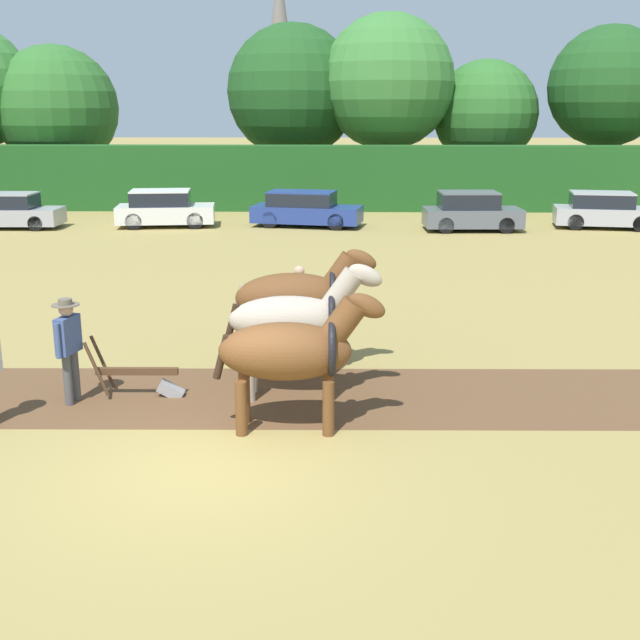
{
  "coord_description": "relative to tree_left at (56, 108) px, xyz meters",
  "views": [
    {
      "loc": [
        1.84,
        -10.09,
        4.85
      ],
      "look_at": [
        1.54,
        3.92,
        1.1
      ],
      "focal_mm": 45.0,
      "sensor_mm": 36.0,
      "label": 1
    }
  ],
  "objects": [
    {
      "name": "ground_plane",
      "position": [
        12.74,
        -32.39,
        -4.73
      ],
      "size": [
        240.0,
        240.0,
        0.0
      ],
      "primitive_type": "plane",
      "color": "#998447"
    },
    {
      "name": "plowed_furrow_strip",
      "position": [
        10.75,
        -29.52,
        -4.73
      ],
      "size": [
        20.25,
        3.3,
        0.01
      ],
      "primitive_type": "cube",
      "rotation": [
        0.0,
        0.0,
        0.02
      ],
      "color": "brown",
      "rests_on": "ground"
    },
    {
      "name": "hedgerow",
      "position": [
        12.74,
        -3.84,
        -3.21
      ],
      "size": [
        55.78,
        1.52,
        3.05
      ],
      "primitive_type": "cube",
      "color": "#1E511E",
      "rests_on": "ground"
    },
    {
      "name": "tree_left",
      "position": [
        0.0,
        0.0,
        0.0
      ],
      "size": [
        6.34,
        6.34,
        7.91
      ],
      "color": "#423323",
      "rests_on": "ground"
    },
    {
      "name": "tree_center_left",
      "position": [
        12.21,
        1.01,
        0.84
      ],
      "size": [
        6.9,
        6.9,
        9.03
      ],
      "color": "#423323",
      "rests_on": "ground"
    },
    {
      "name": "tree_center",
      "position": [
        17.1,
        -0.2,
        1.28
      ],
      "size": [
        6.76,
        6.76,
        9.4
      ],
      "color": "#423323",
      "rests_on": "ground"
    },
    {
      "name": "tree_center_right",
      "position": [
        22.23,
        0.64,
        -0.25
      ],
      "size": [
        5.42,
        5.42,
        7.2
      ],
      "color": "brown",
      "rests_on": "ground"
    },
    {
      "name": "tree_right",
      "position": [
        28.12,
        -0.43,
        1.04
      ],
      "size": [
        5.97,
        5.97,
        8.78
      ],
      "color": "#4C3823",
      "rests_on": "ground"
    },
    {
      "name": "church_spire",
      "position": [
        9.0,
        37.9,
        4.64
      ],
      "size": [
        2.76,
        2.76,
        17.91
      ],
      "color": "gray",
      "rests_on": "ground"
    },
    {
      "name": "draft_horse_lead_left",
      "position": [
        13.91,
        -30.9,
        -3.48
      ],
      "size": [
        2.68,
        0.97,
        2.24
      ],
      "rotation": [
        0.0,
        0.0,
        0.02
      ],
      "color": "brown",
      "rests_on": "ground"
    },
    {
      "name": "draft_horse_lead_right",
      "position": [
        13.9,
        -29.47,
        -3.37
      ],
      "size": [
        2.74,
        0.87,
        2.41
      ],
      "rotation": [
        0.0,
        0.0,
        0.02
      ],
      "color": "#B2A38E",
      "rests_on": "ground"
    },
    {
      "name": "draft_horse_trail_left",
      "position": [
        13.86,
        -28.05,
        -3.33
      ],
      "size": [
        2.77,
        1.02,
        2.4
      ],
      "rotation": [
        0.0,
        0.0,
        0.02
      ],
      "color": "brown",
      "rests_on": "ground"
    },
    {
      "name": "plow",
      "position": [
        11.29,
        -29.52,
        -4.42
      ],
      "size": [
        1.65,
        0.47,
        1.13
      ],
      "rotation": [
        0.0,
        0.0,
        0.02
      ],
      "color": "#4C331E",
      "rests_on": "ground"
    },
    {
      "name": "farmer_at_plow",
      "position": [
        10.14,
        -29.85,
        -3.66
      ],
      "size": [
        0.45,
        0.68,
        1.8
      ],
      "rotation": [
        0.0,
        0.0,
        -0.24
      ],
      "color": "#4C4C4C",
      "rests_on": "ground"
    },
    {
      "name": "farmer_beside_team",
      "position": [
        13.79,
        -26.08,
        -3.8
      ],
      "size": [
        0.55,
        0.44,
        1.63
      ],
      "rotation": [
        0.0,
        0.0,
        0.94
      ],
      "color": "#38332D",
      "rests_on": "ground"
    },
    {
      "name": "parked_car_left",
      "position": [
        1.18,
        -10.07,
        -4.04
      ],
      "size": [
        4.05,
        1.75,
        1.44
      ],
      "rotation": [
        0.0,
        0.0,
        0.01
      ],
      "color": "#9E9EA8",
      "rests_on": "ground"
    },
    {
      "name": "parked_car_center_left",
      "position": [
        7.41,
        -9.45,
        -4.01
      ],
      "size": [
        4.15,
        2.29,
        1.51
      ],
      "rotation": [
        0.0,
        0.0,
        0.12
      ],
      "color": "silver",
      "rests_on": "ground"
    },
    {
      "name": "parked_car_center",
      "position": [
        13.25,
        -9.33,
        -4.03
      ],
      "size": [
        4.72,
        2.57,
        1.46
      ],
      "rotation": [
        0.0,
        0.0,
        -0.2
      ],
      "color": "navy",
      "rests_on": "ground"
    },
    {
      "name": "parked_car_center_right",
      "position": [
        19.94,
        -10.28,
        -3.99
      ],
      "size": [
        3.89,
        1.91,
        1.55
      ],
      "rotation": [
        0.0,
        0.0,
        0.03
      ],
      "color": "#565B66",
      "rests_on": "ground"
    },
    {
      "name": "parked_car_right",
      "position": [
        25.48,
        -9.52,
        -4.03
      ],
      "size": [
        4.26,
        2.38,
        1.47
      ],
      "rotation": [
        0.0,
        0.0,
        -0.16
      ],
      "color": "#A8A8B2",
      "rests_on": "ground"
    }
  ]
}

